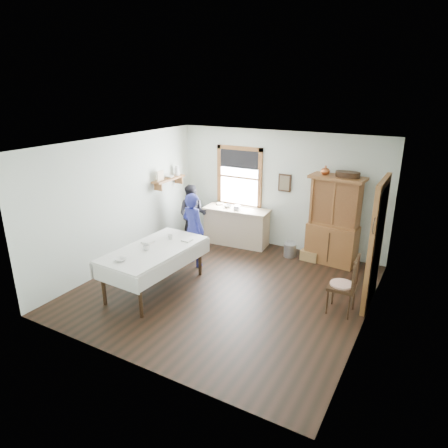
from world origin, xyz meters
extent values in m
cube|color=black|center=(0.00, 0.00, 0.01)|extent=(5.00, 5.00, 0.01)
cube|color=silver|center=(0.00, 0.00, 2.70)|extent=(5.00, 5.00, 0.01)
cube|color=silver|center=(0.00, 2.50, 1.35)|extent=(5.00, 0.01, 2.70)
cube|color=silver|center=(0.00, -2.50, 1.35)|extent=(5.00, 0.01, 2.70)
cube|color=silver|center=(-2.50, 0.00, 1.35)|extent=(0.01, 5.00, 2.70)
cube|color=silver|center=(2.50, 0.00, 1.35)|extent=(0.01, 5.00, 2.70)
cube|color=white|center=(-1.00, 2.48, 1.55)|extent=(1.00, 0.02, 1.30)
cube|color=brown|center=(-1.00, 2.46, 2.25)|extent=(1.18, 0.06, 0.09)
cube|color=brown|center=(-1.00, 2.46, 0.85)|extent=(1.18, 0.06, 0.09)
cube|color=brown|center=(-1.54, 2.46, 1.55)|extent=(0.09, 0.06, 1.48)
cube|color=brown|center=(-0.46, 2.46, 1.55)|extent=(0.09, 0.06, 1.48)
cube|color=black|center=(-1.00, 2.44, 1.99)|extent=(0.98, 0.03, 0.42)
cube|color=#4E4238|center=(2.47, 0.85, 1.05)|extent=(0.03, 0.90, 2.10)
cube|color=brown|center=(2.44, 0.34, 1.05)|extent=(0.08, 0.12, 2.10)
cube|color=brown|center=(2.44, 1.36, 1.05)|extent=(0.08, 0.12, 2.10)
cube|color=brown|center=(2.44, 0.85, 2.16)|extent=(0.08, 1.14, 0.12)
cube|color=brown|center=(-2.37, 1.50, 1.55)|extent=(0.24, 1.00, 0.04)
cube|color=brown|center=(-2.37, 1.10, 1.45)|extent=(0.22, 0.03, 0.18)
cube|color=brown|center=(-2.37, 1.90, 1.45)|extent=(0.22, 0.03, 0.18)
cube|color=tan|center=(-2.37, 1.20, 1.68)|extent=(0.03, 0.22, 0.24)
cylinder|color=silver|center=(-2.37, 1.85, 1.68)|extent=(0.12, 0.12, 0.22)
cube|color=#372213|center=(0.15, 2.46, 1.55)|extent=(0.30, 0.04, 0.40)
torus|color=black|center=(2.45, 0.30, 1.72)|extent=(0.01, 0.27, 0.27)
cube|color=tan|center=(-0.88, 2.11, 0.44)|extent=(1.59, 0.71, 0.88)
cube|color=brown|center=(1.39, 2.16, 0.95)|extent=(1.15, 0.62, 1.89)
cube|color=silver|center=(-1.14, -0.64, 0.41)|extent=(1.18, 2.11, 0.82)
cube|color=#372213|center=(2.08, 0.25, 0.52)|extent=(0.51, 0.51, 1.05)
cube|color=#A1A4A9|center=(0.52, 2.02, 0.15)|extent=(0.35, 0.35, 0.29)
cube|color=olive|center=(0.98, 2.06, 0.11)|extent=(0.39, 0.28, 0.22)
imported|color=navy|center=(-1.12, 0.62, 0.73)|extent=(0.60, 0.46, 1.46)
imported|color=black|center=(-1.83, 1.67, 0.66)|extent=(0.77, 0.67, 1.32)
imported|color=silver|center=(-1.21, -0.77, 0.87)|extent=(0.15, 0.15, 0.10)
imported|color=silver|center=(-1.15, -0.13, 0.87)|extent=(0.10, 0.10, 0.09)
imported|color=silver|center=(-1.28, -1.35, 0.85)|extent=(0.21, 0.21, 0.05)
imported|color=brown|center=(-1.49, 2.20, 0.89)|extent=(0.25, 0.26, 0.02)
imported|color=silver|center=(-1.12, 2.11, 0.92)|extent=(0.23, 0.23, 0.07)
imported|color=silver|center=(-2.37, 1.55, 1.60)|extent=(0.22, 0.22, 0.05)
camera|label=1|loc=(3.27, -5.86, 3.64)|focal=32.00mm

